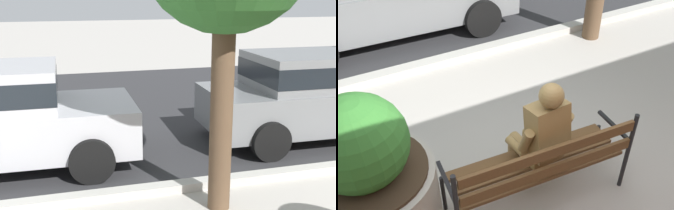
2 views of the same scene
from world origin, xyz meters
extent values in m
plane|color=#ADA8A0|center=(0.00, 0.00, 0.00)|extent=(80.00, 80.00, 0.00)
cube|color=#B2AFA8|center=(0.00, 2.90, 0.06)|extent=(60.00, 0.20, 0.12)
cube|color=brown|center=(-0.06, -0.12, 0.45)|extent=(1.70, 0.21, 0.04)
cube|color=brown|center=(-0.05, 0.06, 0.45)|extent=(1.70, 0.21, 0.04)
cube|color=brown|center=(-0.04, 0.24, 0.45)|extent=(1.70, 0.21, 0.04)
cube|color=brown|center=(-0.07, -0.21, 0.62)|extent=(1.70, 0.14, 0.11)
cube|color=brown|center=(-0.07, -0.21, 0.84)|extent=(1.70, 0.14, 0.11)
cylinder|color=black|center=(-0.92, 0.31, 0.23)|extent=(0.04, 0.04, 0.45)
cube|color=black|center=(-0.93, 0.11, 0.62)|extent=(0.07, 0.48, 0.03)
cylinder|color=black|center=(0.84, 0.21, 0.23)|extent=(0.04, 0.04, 0.45)
cylinder|color=black|center=(0.81, -0.26, 0.47)|extent=(0.04, 0.04, 0.95)
cube|color=black|center=(0.83, 0.01, 0.62)|extent=(0.07, 0.48, 0.03)
cube|color=olive|center=(0.02, 0.12, 0.56)|extent=(0.36, 0.34, 0.16)
cube|color=olive|center=(0.03, 0.02, 0.88)|extent=(0.38, 0.32, 0.55)
sphere|color=olive|center=(0.03, 0.01, 1.26)|extent=(0.22, 0.22, 0.22)
cylinder|color=olive|center=(-0.19, 0.02, 0.83)|extent=(0.10, 0.19, 0.29)
cylinder|color=olive|center=(-0.21, 0.16, 0.66)|extent=(0.10, 0.27, 0.10)
cylinder|color=olive|center=(0.25, 0.06, 0.83)|extent=(0.10, 0.19, 0.29)
cylinder|color=olive|center=(0.25, 0.20, 0.66)|extent=(0.10, 0.27, 0.10)
cylinder|color=olive|center=(-0.08, 0.25, 0.52)|extent=(0.16, 0.37, 0.14)
cylinder|color=olive|center=(-0.09, 0.43, 0.25)|extent=(0.11, 0.11, 0.50)
cube|color=olive|center=(-0.10, 0.49, 0.04)|extent=(0.13, 0.25, 0.07)
cylinder|color=olive|center=(0.10, 0.27, 0.52)|extent=(0.16, 0.37, 0.14)
cylinder|color=olive|center=(0.09, 0.45, 0.25)|extent=(0.11, 0.11, 0.50)
cube|color=olive|center=(0.08, 0.51, 0.04)|extent=(0.13, 0.25, 0.07)
cube|color=olive|center=(0.21, 0.56, 0.08)|extent=(0.29, 0.20, 0.16)
cylinder|color=#A8A399|center=(-1.51, 0.34, 0.40)|extent=(1.11, 1.11, 0.79)
cylinder|color=#38281C|center=(-1.51, 0.34, 0.81)|extent=(1.00, 1.00, 0.03)
sphere|color=#2D6B28|center=(-1.51, 0.34, 1.13)|extent=(0.80, 0.80, 0.80)
cylinder|color=black|center=(1.00, 3.48, 0.32)|extent=(0.65, 0.24, 0.64)
camera|label=1|loc=(-4.90, -2.10, 2.57)|focal=45.51mm
camera|label=2|loc=(-1.53, -2.10, 3.17)|focal=41.41mm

